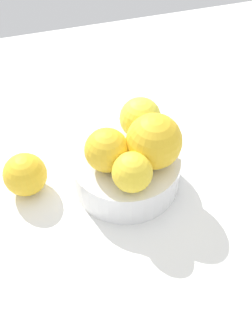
% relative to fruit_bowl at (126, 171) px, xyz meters
% --- Properties ---
extents(ground_plane, '(1.10, 1.10, 0.02)m').
position_rel_fruit_bowl_xyz_m(ground_plane, '(0.00, 0.00, -0.04)').
color(ground_plane, white).
extents(fruit_bowl, '(0.18, 0.18, 0.06)m').
position_rel_fruit_bowl_xyz_m(fruit_bowl, '(0.00, 0.00, 0.00)').
color(fruit_bowl, white).
rests_on(fruit_bowl, ground_plane).
extents(orange_in_bowl_0, '(0.07, 0.07, 0.07)m').
position_rel_fruit_bowl_xyz_m(orange_in_bowl_0, '(-0.05, 0.04, 0.07)').
color(orange_in_bowl_0, yellow).
rests_on(orange_in_bowl_0, fruit_bowl).
extents(orange_in_bowl_1, '(0.07, 0.07, 0.07)m').
position_rel_fruit_bowl_xyz_m(orange_in_bowl_1, '(0.01, -0.03, 0.06)').
color(orange_in_bowl_1, yellow).
rests_on(orange_in_bowl_1, fruit_bowl).
extents(orange_in_bowl_2, '(0.09, 0.09, 0.09)m').
position_rel_fruit_bowl_xyz_m(orange_in_bowl_2, '(0.02, 0.04, 0.07)').
color(orange_in_bowl_2, yellow).
rests_on(orange_in_bowl_2, fruit_bowl).
extents(orange_in_bowl_3, '(0.06, 0.06, 0.06)m').
position_rel_fruit_bowl_xyz_m(orange_in_bowl_3, '(0.06, -0.01, 0.06)').
color(orange_in_bowl_3, yellow).
rests_on(orange_in_bowl_3, fruit_bowl).
extents(orange_loose_0, '(0.07, 0.07, 0.07)m').
position_rel_fruit_bowl_xyz_m(orange_loose_0, '(-0.03, -0.16, 0.01)').
color(orange_loose_0, yellow).
rests_on(orange_loose_0, ground_plane).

